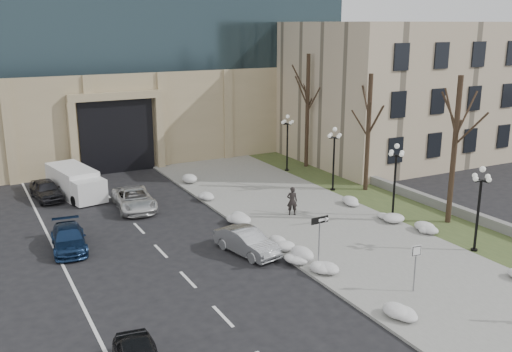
# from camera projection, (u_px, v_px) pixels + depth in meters

# --- Properties ---
(ground) EXTENTS (160.00, 160.00, 0.00)m
(ground) POSITION_uv_depth(u_px,v_px,m) (444.00, 346.00, 21.66)
(ground) COLOR black
(ground) RESTS_ON ground
(sidewalk) EXTENTS (9.00, 40.00, 0.12)m
(sidewalk) POSITION_uv_depth(u_px,v_px,m) (316.00, 221.00, 35.18)
(sidewalk) COLOR #969691
(sidewalk) RESTS_ON ground
(curb) EXTENTS (0.30, 40.00, 0.14)m
(curb) POSITION_uv_depth(u_px,v_px,m) (251.00, 233.00, 33.14)
(curb) COLOR #969691
(curb) RESTS_ON ground
(grass_strip) EXTENTS (4.00, 40.00, 0.10)m
(grass_strip) POSITION_uv_depth(u_px,v_px,m) (397.00, 206.00, 38.12)
(grass_strip) COLOR #394A25
(grass_strip) RESTS_ON ground
(stone_wall) EXTENTS (0.50, 30.00, 0.70)m
(stone_wall) POSITION_uv_depth(u_px,v_px,m) (400.00, 190.00, 40.65)
(stone_wall) COLOR gray
(stone_wall) RESTS_ON ground
(classical_building) EXTENTS (22.00, 18.12, 12.00)m
(classical_building) POSITION_uv_depth(u_px,v_px,m) (398.00, 88.00, 53.94)
(classical_building) COLOR #BCAA8D
(classical_building) RESTS_ON ground
(car_b) EXTENTS (2.33, 4.31, 1.35)m
(car_b) POSITION_uv_depth(u_px,v_px,m) (247.00, 242.00, 30.17)
(car_b) COLOR #999CA0
(car_b) RESTS_ON ground
(car_c) EXTENTS (2.19, 4.44, 1.24)m
(car_c) POSITION_uv_depth(u_px,v_px,m) (69.00, 239.00, 30.78)
(car_c) COLOR navy
(car_c) RESTS_ON ground
(car_d) EXTENTS (2.71, 5.16, 1.39)m
(car_d) POSITION_uv_depth(u_px,v_px,m) (134.00, 199.00, 37.49)
(car_d) COLOR silver
(car_d) RESTS_ON ground
(car_e) EXTENTS (2.04, 4.19, 1.38)m
(car_e) POSITION_uv_depth(u_px,v_px,m) (46.00, 190.00, 39.60)
(car_e) COLOR #29292D
(car_e) RESTS_ON ground
(pedestrian) EXTENTS (0.80, 0.68, 1.84)m
(pedestrian) POSITION_uv_depth(u_px,v_px,m) (292.00, 201.00, 35.91)
(pedestrian) COLOR black
(pedestrian) RESTS_ON sidewalk
(box_truck) EXTENTS (3.18, 6.50, 1.98)m
(box_truck) POSITION_uv_depth(u_px,v_px,m) (76.00, 183.00, 40.33)
(box_truck) COLOR silver
(box_truck) RESTS_ON ground
(one_way_sign) EXTENTS (1.05, 0.29, 2.80)m
(one_way_sign) POSITION_uv_depth(u_px,v_px,m) (323.00, 226.00, 27.80)
(one_way_sign) COLOR slate
(one_way_sign) RESTS_ON ground
(keep_sign) EXTENTS (0.50, 0.12, 2.34)m
(keep_sign) POSITION_uv_depth(u_px,v_px,m) (416.00, 258.00, 25.41)
(keep_sign) COLOR slate
(keep_sign) RESTS_ON ground
(snow_clump_b) EXTENTS (1.10, 1.60, 0.36)m
(snow_clump_b) POSITION_uv_depth(u_px,v_px,m) (395.00, 313.00, 23.51)
(snow_clump_b) COLOR silver
(snow_clump_b) RESTS_ON sidewalk
(snow_clump_c) EXTENTS (1.10, 1.60, 0.36)m
(snow_clump_c) POSITION_uv_depth(u_px,v_px,m) (327.00, 269.00, 27.68)
(snow_clump_c) COLOR silver
(snow_clump_c) RESTS_ON sidewalk
(snow_clump_d) EXTENTS (1.10, 1.60, 0.36)m
(snow_clump_d) POSITION_uv_depth(u_px,v_px,m) (286.00, 244.00, 30.82)
(snow_clump_d) COLOR silver
(snow_clump_d) RESTS_ON sidewalk
(snow_clump_e) EXTENTS (1.10, 1.60, 0.36)m
(snow_clump_e) POSITION_uv_depth(u_px,v_px,m) (238.00, 219.00, 34.86)
(snow_clump_e) COLOR silver
(snow_clump_e) RESTS_ON sidewalk
(snow_clump_f) EXTENTS (1.10, 1.60, 0.36)m
(snow_clump_f) POSITION_uv_depth(u_px,v_px,m) (209.00, 198.00, 39.10)
(snow_clump_f) COLOR silver
(snow_clump_f) RESTS_ON sidewalk
(snow_clump_g) EXTENTS (1.10, 1.60, 0.36)m
(snow_clump_g) POSITION_uv_depth(u_px,v_px,m) (186.00, 181.00, 43.15)
(snow_clump_g) COLOR silver
(snow_clump_g) RESTS_ON sidewalk
(snow_clump_i) EXTENTS (1.10, 1.60, 0.36)m
(snow_clump_i) POSITION_uv_depth(u_px,v_px,m) (419.00, 229.00, 33.18)
(snow_clump_i) COLOR silver
(snow_clump_i) RESTS_ON sidewalk
(snow_clump_j) EXTENTS (1.10, 1.60, 0.36)m
(snow_clump_j) POSITION_uv_depth(u_px,v_px,m) (354.00, 202.00, 38.06)
(snow_clump_j) COLOR silver
(snow_clump_j) RESTS_ON sidewalk
(snow_clump_k) EXTENTS (1.10, 1.60, 0.36)m
(snow_clump_k) POSITION_uv_depth(u_px,v_px,m) (301.00, 259.00, 28.92)
(snow_clump_k) COLOR silver
(snow_clump_k) RESTS_ON sidewalk
(snow_clump_l) EXTENTS (1.10, 1.60, 0.36)m
(snow_clump_l) POSITION_uv_depth(u_px,v_px,m) (386.00, 219.00, 34.89)
(snow_clump_l) COLOR silver
(snow_clump_l) RESTS_ON sidewalk
(lamppost_a) EXTENTS (1.18, 1.18, 4.76)m
(lamppost_a) POSITION_uv_depth(u_px,v_px,m) (480.00, 197.00, 29.74)
(lamppost_a) COLOR black
(lamppost_a) RESTS_ON ground
(lamppost_b) EXTENTS (1.18, 1.18, 4.76)m
(lamppost_b) POSITION_uv_depth(u_px,v_px,m) (395.00, 170.00, 35.29)
(lamppost_b) COLOR black
(lamppost_b) RESTS_ON ground
(lamppost_c) EXTENTS (1.18, 1.18, 4.76)m
(lamppost_c) POSITION_uv_depth(u_px,v_px,m) (334.00, 150.00, 40.83)
(lamppost_c) COLOR black
(lamppost_c) RESTS_ON ground
(lamppost_d) EXTENTS (1.18, 1.18, 4.76)m
(lamppost_d) POSITION_uv_depth(u_px,v_px,m) (287.00, 135.00, 46.38)
(lamppost_d) COLOR black
(lamppost_d) RESTS_ON ground
(tree_near) EXTENTS (3.20, 3.20, 9.00)m
(tree_near) POSITION_uv_depth(u_px,v_px,m) (456.00, 130.00, 33.44)
(tree_near) COLOR black
(tree_near) RESTS_ON ground
(tree_mid) EXTENTS (3.20, 3.20, 8.50)m
(tree_mid) POSITION_uv_depth(u_px,v_px,m) (369.00, 116.00, 40.35)
(tree_mid) COLOR black
(tree_mid) RESTS_ON ground
(tree_far) EXTENTS (3.20, 3.20, 9.50)m
(tree_far) POSITION_uv_depth(u_px,v_px,m) (308.00, 95.00, 47.01)
(tree_far) COLOR black
(tree_far) RESTS_ON ground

